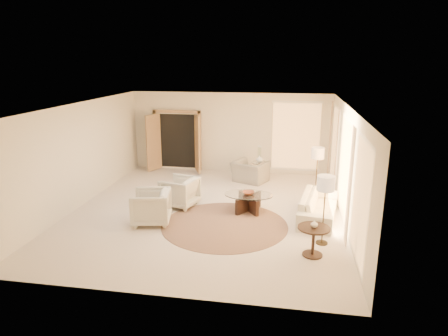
% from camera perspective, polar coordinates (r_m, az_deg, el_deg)
% --- Properties ---
extents(room, '(7.04, 8.04, 2.83)m').
position_cam_1_polar(room, '(10.29, -2.57, 1.12)').
color(room, beige).
rests_on(room, ground).
extents(windows_right, '(0.10, 6.40, 2.40)m').
position_cam_1_polar(windows_right, '(10.26, 16.75, 0.15)').
color(windows_right, '#FFBA66').
rests_on(windows_right, room).
extents(window_back_corner, '(1.70, 0.10, 2.40)m').
position_cam_1_polar(window_back_corner, '(13.93, 10.24, 4.46)').
color(window_back_corner, '#FFBA66').
rests_on(window_back_corner, room).
extents(curtains_right, '(0.06, 5.20, 2.60)m').
position_cam_1_polar(curtains_right, '(11.13, 15.95, 1.11)').
color(curtains_right, '#CAAC8D').
rests_on(curtains_right, room).
extents(french_doors, '(1.95, 0.66, 2.16)m').
position_cam_1_polar(french_doors, '(14.43, -6.76, 3.83)').
color(french_doors, tan).
rests_on(french_doors, room).
extents(area_rug, '(3.20, 3.20, 0.01)m').
position_cam_1_polar(area_rug, '(9.84, 0.09, -8.13)').
color(area_rug, '#472D22').
rests_on(area_rug, room).
extents(sofa, '(1.16, 2.24, 0.62)m').
position_cam_1_polar(sofa, '(10.43, 13.36, -5.35)').
color(sofa, beige).
rests_on(sofa, room).
extents(armchair_left, '(0.99, 1.03, 0.89)m').
position_cam_1_polar(armchair_left, '(10.99, -6.38, -3.21)').
color(armchair_left, beige).
rests_on(armchair_left, room).
extents(armchair_right, '(0.99, 1.03, 0.91)m').
position_cam_1_polar(armchair_right, '(9.97, -10.41, -5.27)').
color(armchair_right, beige).
rests_on(armchair_right, room).
extents(accent_chair, '(1.24, 1.05, 0.92)m').
position_cam_1_polar(accent_chair, '(13.10, 3.75, -0.02)').
color(accent_chair, gray).
rests_on(accent_chair, room).
extents(coffee_table, '(1.29, 1.29, 0.47)m').
position_cam_1_polar(coffee_table, '(10.63, 3.51, -4.65)').
color(coffee_table, black).
rests_on(coffee_table, room).
extents(end_table, '(0.66, 0.66, 0.63)m').
position_cam_1_polar(end_table, '(8.45, 12.66, -9.49)').
color(end_table, black).
rests_on(end_table, room).
extents(side_table, '(0.52, 0.52, 0.61)m').
position_cam_1_polar(side_table, '(13.33, 5.06, -0.18)').
color(side_table, '#312719').
rests_on(side_table, room).
extents(floor_lamp_near, '(0.37, 0.37, 1.51)m').
position_cam_1_polar(floor_lamp_near, '(11.58, 13.23, 1.76)').
color(floor_lamp_near, '#312719').
rests_on(floor_lamp_near, room).
extents(floor_lamp_far, '(0.38, 0.38, 1.55)m').
position_cam_1_polar(floor_lamp_far, '(8.71, 14.31, -2.58)').
color(floor_lamp_far, '#312719').
rests_on(floor_lamp_far, room).
extents(bowl, '(0.36, 0.36, 0.08)m').
position_cam_1_polar(bowl, '(10.56, 3.53, -3.57)').
color(bowl, brown).
rests_on(bowl, coffee_table).
extents(end_vase, '(0.18, 0.18, 0.16)m').
position_cam_1_polar(end_vase, '(8.34, 12.77, -7.80)').
color(end_vase, white).
rests_on(end_vase, end_table).
extents(side_vase, '(0.23, 0.23, 0.24)m').
position_cam_1_polar(side_vase, '(13.24, 5.09, 1.31)').
color(side_vase, white).
rests_on(side_vase, side_table).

